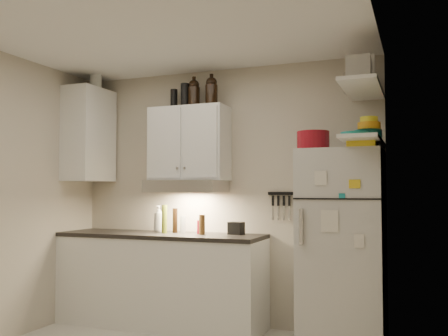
% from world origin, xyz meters
% --- Properties ---
extents(ceiling, '(3.20, 3.00, 0.02)m').
position_xyz_m(ceiling, '(0.00, 0.00, 2.61)').
color(ceiling, white).
rests_on(ceiling, ground).
extents(back_wall, '(3.20, 0.02, 2.60)m').
position_xyz_m(back_wall, '(0.00, 1.51, 1.30)').
color(back_wall, '#BDB4A1').
rests_on(back_wall, ground).
extents(right_wall, '(0.02, 3.00, 2.60)m').
position_xyz_m(right_wall, '(1.61, 0.00, 1.30)').
color(right_wall, '#BDB4A1').
rests_on(right_wall, ground).
extents(base_cabinet, '(2.10, 0.60, 0.88)m').
position_xyz_m(base_cabinet, '(-0.55, 1.20, 0.44)').
color(base_cabinet, white).
rests_on(base_cabinet, floor).
extents(countertop, '(2.10, 0.62, 0.04)m').
position_xyz_m(countertop, '(-0.55, 1.20, 0.90)').
color(countertop, black).
rests_on(countertop, base_cabinet).
extents(upper_cabinet, '(0.80, 0.33, 0.75)m').
position_xyz_m(upper_cabinet, '(-0.30, 1.33, 1.83)').
color(upper_cabinet, white).
rests_on(upper_cabinet, back_wall).
extents(side_cabinet, '(0.33, 0.55, 1.00)m').
position_xyz_m(side_cabinet, '(-1.44, 1.20, 1.95)').
color(side_cabinet, white).
rests_on(side_cabinet, left_wall).
extents(range_hood, '(0.76, 0.46, 0.12)m').
position_xyz_m(range_hood, '(-0.30, 1.27, 1.39)').
color(range_hood, silver).
rests_on(range_hood, back_wall).
extents(fridge, '(0.70, 0.68, 1.70)m').
position_xyz_m(fridge, '(1.25, 1.16, 0.85)').
color(fridge, silver).
rests_on(fridge, floor).
extents(shelf_hi, '(0.30, 0.95, 0.03)m').
position_xyz_m(shelf_hi, '(1.45, 1.02, 2.20)').
color(shelf_hi, white).
rests_on(shelf_hi, right_wall).
extents(shelf_lo, '(0.30, 0.95, 0.03)m').
position_xyz_m(shelf_lo, '(1.45, 1.02, 1.76)').
color(shelf_lo, white).
rests_on(shelf_lo, right_wall).
extents(knife_strip, '(0.42, 0.02, 0.03)m').
position_xyz_m(knife_strip, '(0.70, 1.49, 1.32)').
color(knife_strip, black).
rests_on(knife_strip, back_wall).
extents(dutch_oven, '(0.30, 0.30, 0.16)m').
position_xyz_m(dutch_oven, '(1.02, 1.06, 1.78)').
color(dutch_oven, maroon).
rests_on(dutch_oven, fridge).
extents(book_stack, '(0.23, 0.29, 0.09)m').
position_xyz_m(book_stack, '(1.45, 0.95, 1.75)').
color(book_stack, yellow).
rests_on(book_stack, fridge).
extents(spice_jar, '(0.09, 0.09, 0.11)m').
position_xyz_m(spice_jar, '(1.33, 1.08, 1.75)').
color(spice_jar, silver).
rests_on(spice_jar, fridge).
extents(stock_pot, '(0.31, 0.31, 0.18)m').
position_xyz_m(stock_pot, '(1.39, 1.25, 2.30)').
color(stock_pot, silver).
rests_on(stock_pot, shelf_hi).
extents(tin_a, '(0.23, 0.21, 0.22)m').
position_xyz_m(tin_a, '(1.45, 0.93, 2.33)').
color(tin_a, '#AAAAAD').
rests_on(tin_a, shelf_hi).
extents(tin_b, '(0.19, 0.19, 0.19)m').
position_xyz_m(tin_b, '(1.45, 0.76, 2.31)').
color(tin_b, '#AAAAAD').
rests_on(tin_b, shelf_hi).
extents(bowl_teal, '(0.24, 0.24, 0.10)m').
position_xyz_m(bowl_teal, '(1.47, 1.22, 1.82)').
color(bowl_teal, teal).
rests_on(bowl_teal, shelf_lo).
extents(bowl_orange, '(0.19, 0.19, 0.06)m').
position_xyz_m(bowl_orange, '(1.49, 1.14, 1.90)').
color(bowl_orange, orange).
rests_on(bowl_orange, bowl_teal).
extents(bowl_yellow, '(0.15, 0.15, 0.05)m').
position_xyz_m(bowl_yellow, '(1.49, 1.14, 1.95)').
color(bowl_yellow, yellow).
rests_on(bowl_yellow, bowl_orange).
extents(plates, '(0.30, 0.30, 0.06)m').
position_xyz_m(plates, '(1.38, 0.97, 1.80)').
color(plates, teal).
rests_on(plates, shelf_lo).
extents(growler_a, '(0.13, 0.13, 0.29)m').
position_xyz_m(growler_a, '(-0.25, 1.33, 2.34)').
color(growler_a, black).
rests_on(growler_a, upper_cabinet).
extents(growler_b, '(0.13, 0.13, 0.29)m').
position_xyz_m(growler_b, '(-0.04, 1.30, 2.35)').
color(growler_b, black).
rests_on(growler_b, upper_cabinet).
extents(thermos_a, '(0.11, 0.11, 0.24)m').
position_xyz_m(thermos_a, '(-0.34, 1.31, 2.32)').
color(thermos_a, black).
rests_on(thermos_a, upper_cabinet).
extents(thermos_b, '(0.09, 0.09, 0.21)m').
position_xyz_m(thermos_b, '(-0.51, 1.39, 2.31)').
color(thermos_b, black).
rests_on(thermos_b, upper_cabinet).
extents(side_jar, '(0.15, 0.15, 0.17)m').
position_xyz_m(side_jar, '(-1.36, 1.21, 2.54)').
color(side_jar, silver).
rests_on(side_jar, side_cabinet).
extents(soap_bottle, '(0.13, 0.13, 0.31)m').
position_xyz_m(soap_bottle, '(-0.63, 1.30, 1.07)').
color(soap_bottle, white).
rests_on(soap_bottle, countertop).
extents(pepper_mill, '(0.07, 0.07, 0.19)m').
position_xyz_m(pepper_mill, '(-0.10, 1.20, 1.02)').
color(pepper_mill, brown).
rests_on(pepper_mill, countertop).
extents(oil_bottle, '(0.05, 0.05, 0.28)m').
position_xyz_m(oil_bottle, '(-0.51, 1.20, 1.06)').
color(oil_bottle, '#616F1B').
rests_on(oil_bottle, countertop).
extents(vinegar_bottle, '(0.06, 0.06, 0.25)m').
position_xyz_m(vinegar_bottle, '(-0.44, 1.30, 1.04)').
color(vinegar_bottle, black).
rests_on(vinegar_bottle, countertop).
extents(clear_bottle, '(0.07, 0.07, 0.17)m').
position_xyz_m(clear_bottle, '(-0.35, 1.30, 1.01)').
color(clear_bottle, silver).
rests_on(clear_bottle, countertop).
extents(red_jar, '(0.07, 0.07, 0.13)m').
position_xyz_m(red_jar, '(-0.15, 1.28, 0.99)').
color(red_jar, maroon).
rests_on(red_jar, countertop).
extents(caddy, '(0.16, 0.13, 0.12)m').
position_xyz_m(caddy, '(0.21, 1.33, 0.98)').
color(caddy, black).
rests_on(caddy, countertop).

